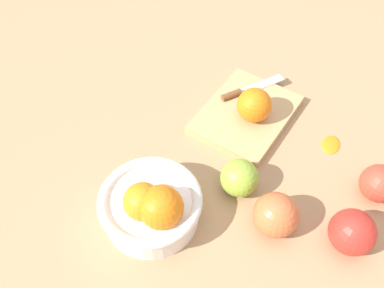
% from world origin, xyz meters
% --- Properties ---
extents(ground_plane, '(2.40, 2.40, 0.00)m').
position_xyz_m(ground_plane, '(0.00, 0.00, 0.00)').
color(ground_plane, tan).
extents(bowl, '(0.18, 0.18, 0.11)m').
position_xyz_m(bowl, '(-0.20, 0.08, 0.04)').
color(bowl, white).
rests_on(bowl, ground_plane).
extents(cutting_board, '(0.23, 0.19, 0.02)m').
position_xyz_m(cutting_board, '(0.10, 0.09, 0.01)').
color(cutting_board, tan).
rests_on(cutting_board, ground_plane).
extents(orange_on_board, '(0.07, 0.07, 0.07)m').
position_xyz_m(orange_on_board, '(0.09, 0.07, 0.05)').
color(orange_on_board, orange).
rests_on(orange_on_board, cutting_board).
extents(knife, '(0.15, 0.07, 0.01)m').
position_xyz_m(knife, '(0.14, 0.13, 0.02)').
color(knife, silver).
rests_on(knife, cutting_board).
extents(apple_mid_left, '(0.07, 0.07, 0.07)m').
position_xyz_m(apple_mid_left, '(-0.06, -0.00, 0.03)').
color(apple_mid_left, '#8EB738').
rests_on(apple_mid_left, ground_plane).
extents(apple_front_center, '(0.08, 0.08, 0.08)m').
position_xyz_m(apple_front_center, '(-0.03, -0.20, 0.04)').
color(apple_front_center, red).
rests_on(apple_front_center, ground_plane).
extents(apple_front_left, '(0.08, 0.08, 0.08)m').
position_xyz_m(apple_front_left, '(-0.08, -0.09, 0.04)').
color(apple_front_left, '#CC6638').
rests_on(apple_front_left, ground_plane).
extents(apple_front_right, '(0.07, 0.07, 0.07)m').
position_xyz_m(apple_front_right, '(0.10, -0.20, 0.03)').
color(apple_front_right, '#D6422D').
rests_on(apple_front_right, ground_plane).
extents(citrus_peel, '(0.06, 0.05, 0.01)m').
position_xyz_m(citrus_peel, '(0.15, -0.08, 0.00)').
color(citrus_peel, orange).
rests_on(citrus_peel, ground_plane).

